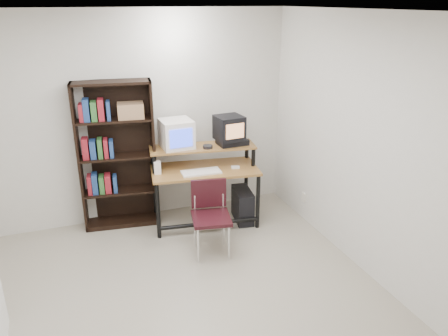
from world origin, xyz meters
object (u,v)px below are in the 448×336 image
object	(u,v)px
computer_desk	(204,171)
school_chair	(210,210)
crt_tv	(229,128)
bookshelf	(117,154)
crt_monitor	(176,134)
pc_tower	(243,205)

from	to	relation	value
computer_desk	school_chair	size ratio (longest dim) A/B	1.67
crt_tv	bookshelf	size ratio (longest dim) A/B	0.19
crt_monitor	bookshelf	size ratio (longest dim) A/B	0.22
crt_tv	pc_tower	distance (m)	1.01
school_chair	computer_desk	bearing A→B (deg)	87.92
computer_desk	bookshelf	xyz separation A→B (m)	(-1.00, 0.33, 0.23)
crt_monitor	pc_tower	distance (m)	1.25
school_chair	crt_monitor	bearing A→B (deg)	109.16
crt_monitor	pc_tower	xyz separation A→B (m)	(0.75, -0.33, -0.94)
crt_tv	school_chair	distance (m)	1.13
crt_monitor	pc_tower	bearing A→B (deg)	-26.12
crt_tv	pc_tower	world-z (taller)	crt_tv
computer_desk	pc_tower	xyz separation A→B (m)	(0.46, -0.14, -0.49)
crt_monitor	computer_desk	bearing A→B (deg)	-35.27
computer_desk	crt_tv	world-z (taller)	crt_tv
crt_monitor	bookshelf	xyz separation A→B (m)	(-0.71, 0.14, -0.22)
pc_tower	bookshelf	world-z (taller)	bookshelf
crt_monitor	crt_tv	xyz separation A→B (m)	(0.63, -0.15, 0.05)
crt_monitor	crt_tv	size ratio (longest dim) A/B	1.15
crt_tv	bookshelf	bearing A→B (deg)	162.55
school_chair	pc_tower	bearing A→B (deg)	52.46
school_chair	crt_tv	bearing A→B (deg)	66.44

